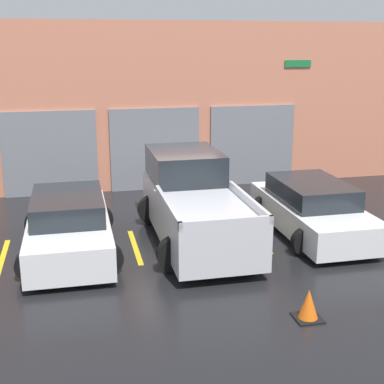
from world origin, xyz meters
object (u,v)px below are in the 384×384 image
pickup_truck (194,202)px  traffic_cone (308,305)px  sedan_white (69,226)px  sedan_side (312,209)px

pickup_truck → traffic_cone: (1.03, -4.30, -0.64)m
pickup_truck → sedan_white: pickup_truck is taller
sedan_side → sedan_white: bearing=-180.0°
sedan_white → traffic_cone: 5.66m
pickup_truck → traffic_cone: pickup_truck is taller
sedan_white → pickup_truck: bearing=5.3°
sedan_white → traffic_cone: size_ratio=7.74×
traffic_cone → sedan_side: bearing=64.7°
sedan_side → pickup_truck: bearing=174.7°
pickup_truck → sedan_side: 2.96m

